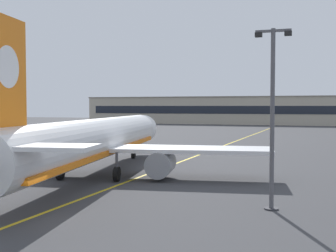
{
  "coord_description": "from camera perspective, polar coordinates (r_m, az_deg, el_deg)",
  "views": [
    {
      "loc": [
        14.68,
        -20.72,
        6.56
      ],
      "look_at": [
        1.37,
        19.08,
        4.64
      ],
      "focal_mm": 46.44,
      "sensor_mm": 36.0,
      "label": 1
    }
  ],
  "objects": [
    {
      "name": "ground_plane",
      "position": [
        26.22,
        -16.64,
        -11.97
      ],
      "size": [
        400.0,
        400.0,
        0.0
      ],
      "primitive_type": "plane",
      "color": "#3D3D3F"
    },
    {
      "name": "airliner_foreground",
      "position": [
        40.4,
        -9.57,
        -1.94
      ],
      "size": [
        32.36,
        41.39,
        11.65
      ],
      "color": "white",
      "rests_on": "ground"
    },
    {
      "name": "apron_lamp_post",
      "position": [
        28.06,
        13.53,
        1.4
      ],
      "size": [
        2.24,
        0.9,
        11.4
      ],
      "color": "#515156",
      "rests_on": "ground"
    },
    {
      "name": "terminal_building",
      "position": [
        158.69,
        14.35,
        2.0
      ],
      "size": [
        144.78,
        12.4,
        10.11
      ],
      "color": "#B2A893",
      "rests_on": "ground"
    },
    {
      "name": "taxiway_centreline",
      "position": [
        53.2,
        2.34,
        -4.46
      ],
      "size": [
        6.3,
        179.91,
        0.01
      ],
      "primitive_type": "cube",
      "rotation": [
        0.0,
        0.0,
        -0.03
      ],
      "color": "yellow",
      "rests_on": "ground"
    }
  ]
}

